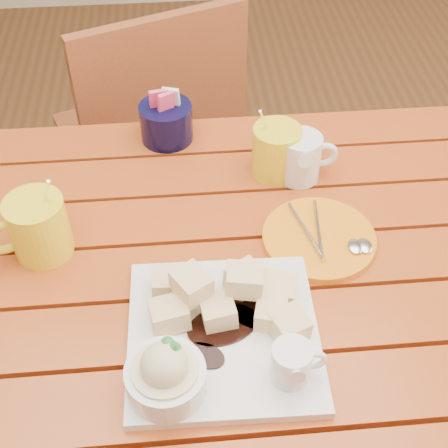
{
  "coord_description": "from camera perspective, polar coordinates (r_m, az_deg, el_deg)",
  "views": [
    {
      "loc": [
        -0.03,
        -0.65,
        1.5
      ],
      "look_at": [
        0.03,
        0.02,
        0.82
      ],
      "focal_mm": 50.0,
      "sensor_mm": 36.0,
      "label": 1
    }
  ],
  "objects": [
    {
      "name": "coffee_mug_right",
      "position": [
        1.12,
        4.93,
        6.7
      ],
      "size": [
        0.12,
        0.09,
        0.14
      ],
      "rotation": [
        0.0,
        0.0,
        -0.39
      ],
      "color": "yellow",
      "rests_on": "table"
    },
    {
      "name": "coffee_mug_left",
      "position": [
        1.01,
        -16.75,
        -0.26
      ],
      "size": [
        0.13,
        0.09,
        0.16
      ],
      "rotation": [
        0.0,
        0.0,
        0.35
      ],
      "color": "yellow",
      "rests_on": "table"
    },
    {
      "name": "cream_pitcher",
      "position": [
        1.12,
        7.09,
        6.12
      ],
      "size": [
        0.11,
        0.09,
        0.09
      ],
      "rotation": [
        0.0,
        0.0,
        0.03
      ],
      "color": "white",
      "rests_on": "table"
    },
    {
      "name": "chair_far",
      "position": [
        1.68,
        -6.41,
        7.96
      ],
      "size": [
        0.53,
        0.53,
        0.87
      ],
      "rotation": [
        0.0,
        0.0,
        3.51
      ],
      "color": "brown",
      "rests_on": "ground"
    },
    {
      "name": "table",
      "position": [
        1.07,
        -1.59,
        -7.72
      ],
      "size": [
        1.2,
        0.79,
        0.75
      ],
      "color": "#9E4614",
      "rests_on": "ground"
    },
    {
      "name": "dessert_plate",
      "position": [
        0.87,
        -0.96,
        -10.34
      ],
      "size": [
        0.27,
        0.27,
        0.11
      ],
      "rotation": [
        0.0,
        0.0,
        -0.02
      ],
      "color": "white",
      "rests_on": "table"
    },
    {
      "name": "sugar_caddy",
      "position": [
        1.21,
        -5.3,
        9.33
      ],
      "size": [
        0.1,
        0.1,
        0.11
      ],
      "color": "black",
      "rests_on": "table"
    },
    {
      "name": "orange_saucer",
      "position": [
        1.03,
        8.77,
        -1.31
      ],
      "size": [
        0.19,
        0.19,
        0.02
      ],
      "rotation": [
        0.0,
        0.0,
        0.05
      ],
      "color": "orange",
      "rests_on": "table"
    }
  ]
}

